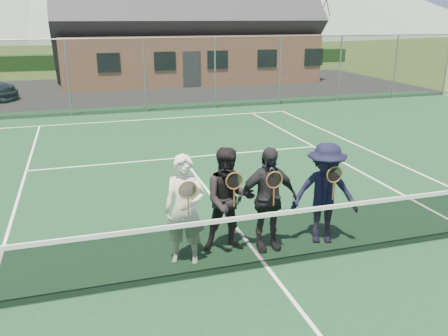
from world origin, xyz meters
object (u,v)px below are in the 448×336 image
Objects in this scene: clubhouse at (184,14)px; player_a at (185,210)px; player_c at (267,199)px; player_d at (325,193)px; player_b at (229,200)px; tennis_net at (268,238)px.

clubhouse is 24.17m from player_a.
player_c is 1.05m from player_d.
player_b is (-4.39, -23.22, -3.07)m from clubhouse.
clubhouse is 23.85m from player_c.
clubhouse is at bearing 80.54° from tennis_net.
player_a is at bearing -177.85° from player_c.
player_d is at bearing 0.19° from player_a.
player_b is at bearing 13.66° from player_a.
clubhouse is at bearing 83.39° from player_d.
player_a and player_b have the same top height.
tennis_net is 0.95m from player_b.
player_b is 1.00× the size of player_d.
clubhouse reaches higher than player_d.
clubhouse is (4.00, 24.00, 3.45)m from tennis_net.
clubhouse is at bearing 79.29° from player_b.
tennis_net is 24.57m from clubhouse.
player_c is at bearing -12.58° from player_b.
tennis_net is at bearing -155.11° from player_d.
player_a is 1.00× the size of player_c.
player_a is 1.00× the size of player_d.
player_a is 1.00× the size of player_b.
clubhouse is 23.76m from player_d.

